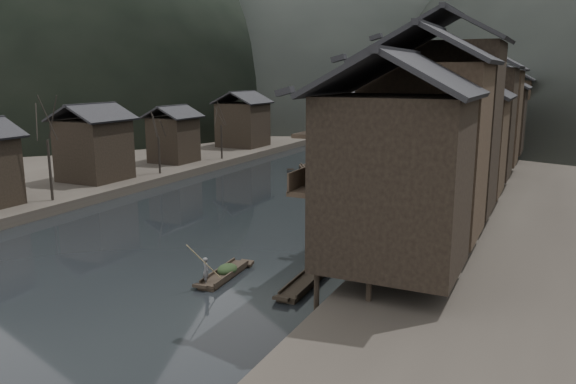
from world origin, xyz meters
The scene contains 12 objects.
water centered at (0.00, 0.00, 0.00)m, with size 300.00×300.00×0.00m, color black.
left_bank centered at (-35.00, 40.00, 0.60)m, with size 40.00×200.00×1.20m, color #2D2823.
stilt_houses centered at (17.28, 18.51, 9.07)m, with size 9.00×67.60×16.92m.
left_houses centered at (-20.50, 20.12, 5.66)m, with size 8.10×53.20×8.73m.
bare_trees centered at (-17.00, 6.97, 6.45)m, with size 3.97×42.39×7.94m.
moored_sampans centered at (12.23, 21.09, 0.20)m, with size 2.84×61.88×0.47m.
midriver_boats centered at (-0.53, 44.71, 0.20)m, with size 10.32×33.67×0.45m.
stone_bridge centered at (0.00, 72.00, 5.11)m, with size 40.00×6.00×9.00m.
hero_sampan centered at (6.78, -7.32, 0.20)m, with size 1.46×5.33×0.44m.
cargo_heap centered at (6.79, -7.08, 0.79)m, with size 1.16×1.52×0.70m, color black.
boatman centered at (6.64, -9.16, 1.25)m, with size 0.59×0.39×1.63m, color #4E4E50.
bamboo_pole centered at (6.84, -9.16, 3.70)m, with size 0.06×0.06×4.29m, color #8C7A51.
Camera 1 is at (24.52, -35.27, 12.39)m, focal length 35.00 mm.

